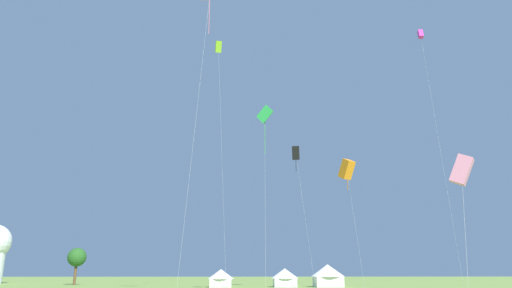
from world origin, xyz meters
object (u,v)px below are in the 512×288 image
at_px(kite_magenta_box, 421,36).
at_px(tree_distant_right, 77,258).
at_px(kite_orange_box, 347,169).
at_px(kite_pink_box, 462,170).
at_px(festival_tent_center, 221,277).
at_px(kite_lime_box, 218,48).
at_px(kite_green_diamond, 265,117).
at_px(kite_black_box, 296,153).
at_px(festival_tent_left, 285,277).
at_px(festival_tent_right, 328,274).

relative_size(kite_magenta_box, tree_distant_right, 6.26).
bearing_deg(kite_orange_box, kite_pink_box, -91.11).
height_order(kite_orange_box, festival_tent_center, kite_orange_box).
bearing_deg(kite_lime_box, kite_orange_box, 15.74).
height_order(kite_green_diamond, festival_tent_center, kite_green_diamond).
distance_m(kite_magenta_box, kite_black_box, 26.91).
xyz_separation_m(kite_lime_box, festival_tent_center, (0.67, 9.51, -31.90)).
bearing_deg(kite_orange_box, kite_black_box, -165.20).
bearing_deg(kite_black_box, tree_distant_right, 153.03).
bearing_deg(kite_black_box, kite_green_diamond, -111.52).
relative_size(kite_black_box, tree_distant_right, 3.23).
bearing_deg(kite_green_diamond, kite_orange_box, 49.68).
bearing_deg(kite_magenta_box, kite_black_box, 176.42).
xyz_separation_m(kite_pink_box, kite_black_box, (-7.06, 33.12, 9.66)).
bearing_deg(kite_magenta_box, kite_pink_box, -111.36).
relative_size(kite_pink_box, kite_lime_box, 0.29).
bearing_deg(kite_black_box, festival_tent_center, 149.65).
bearing_deg(festival_tent_left, festival_tent_center, 180.00).
relative_size(kite_magenta_box, kite_pink_box, 3.82).
distance_m(kite_magenta_box, kite_orange_box, 23.72).
xyz_separation_m(festival_tent_left, festival_tent_right, (6.35, 0.00, 0.32)).
height_order(kite_black_box, festival_tent_center, kite_black_box).
bearing_deg(kite_green_diamond, festival_tent_right, 62.07).
height_order(kite_magenta_box, festival_tent_left, kite_magenta_box).
height_order(kite_pink_box, kite_black_box, kite_black_box).
height_order(kite_lime_box, festival_tent_right, kite_lime_box).
distance_m(kite_orange_box, festival_tent_right, 15.70).
distance_m(kite_black_box, festival_tent_center, 21.08).
distance_m(kite_pink_box, kite_lime_box, 42.67).
distance_m(kite_pink_box, kite_black_box, 35.22).
bearing_deg(kite_orange_box, festival_tent_center, 167.23).
distance_m(kite_pink_box, tree_distant_right, 66.77).
relative_size(kite_green_diamond, festival_tent_center, 5.46).
bearing_deg(kite_lime_box, kite_green_diamond, -58.62).
bearing_deg(festival_tent_right, kite_black_box, -129.36).
height_order(kite_black_box, tree_distant_right, kite_black_box).
height_order(kite_pink_box, kite_lime_box, kite_lime_box).
height_order(kite_magenta_box, kite_orange_box, kite_magenta_box).
bearing_deg(kite_lime_box, kite_black_box, 16.39).
distance_m(kite_lime_box, festival_tent_right, 36.76).
xyz_separation_m(kite_pink_box, tree_distant_right, (-42.62, 51.22, -4.41)).
distance_m(festival_tent_right, tree_distant_right, 42.43).
distance_m(kite_pink_box, festival_tent_center, 43.75).
xyz_separation_m(kite_orange_box, kite_green_diamond, (-12.96, -15.27, 2.66)).
height_order(kite_pink_box, tree_distant_right, kite_pink_box).
bearing_deg(festival_tent_left, kite_magenta_box, -19.64).
bearing_deg(tree_distant_right, kite_pink_box, -50.23).
height_order(festival_tent_left, festival_tent_right, festival_tent_right).
height_order(kite_magenta_box, kite_lime_box, kite_magenta_box).
bearing_deg(kite_black_box, kite_lime_box, -163.61).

